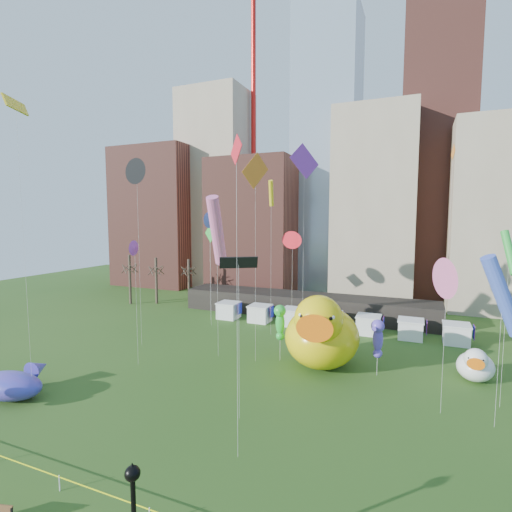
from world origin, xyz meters
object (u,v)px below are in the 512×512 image
at_px(seahorse_purple, 378,335).
at_px(big_duck, 321,333).
at_px(whale_inflatable, 12,384).
at_px(small_duck, 475,365).
at_px(seahorse_green, 280,319).

bearing_deg(seahorse_purple, big_duck, -161.76).
xyz_separation_m(big_duck, whale_inflatable, (-21.98, -16.10, -2.36)).
xyz_separation_m(small_duck, whale_inflatable, (-35.58, -18.47, -0.35)).
height_order(seahorse_purple, whale_inflatable, seahorse_purple).
distance_m(big_duck, seahorse_green, 4.49).
distance_m(seahorse_green, seahorse_purple, 9.69).
height_order(big_duck, whale_inflatable, big_duck).
relative_size(big_duck, whale_inflatable, 1.37).
relative_size(small_duck, seahorse_purple, 0.84).
distance_m(big_duck, whale_inflatable, 27.34).
bearing_deg(small_duck, whale_inflatable, -145.23).
xyz_separation_m(small_duck, seahorse_green, (-18.00, -2.06, 2.85)).
distance_m(seahorse_purple, whale_inflatable, 31.91).
bearing_deg(seahorse_green, big_duck, -11.63).
bearing_deg(seahorse_purple, small_duck, 29.38).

